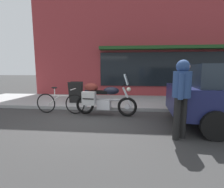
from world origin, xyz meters
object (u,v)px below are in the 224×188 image
pedestrian_walking (182,90)px  sandwich_board_sign (76,92)px  touring_motorcycle (101,98)px  parked_bicycle (60,103)px

pedestrian_walking → sandwich_board_sign: (-3.38, 3.19, -0.53)m
touring_motorcycle → pedestrian_walking: (2.03, -1.76, 0.50)m
touring_motorcycle → sandwich_board_sign: 1.96m
parked_bicycle → sandwich_board_sign: 1.35m
sandwich_board_sign → touring_motorcycle: bearing=-46.7°
touring_motorcycle → pedestrian_walking: 2.74m
touring_motorcycle → parked_bicycle: touring_motorcycle is taller
parked_bicycle → sandwich_board_sign: sandwich_board_sign is taller
pedestrian_walking → sandwich_board_sign: size_ratio=1.93×
touring_motorcycle → parked_bicycle: (-1.49, 0.10, -0.23)m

